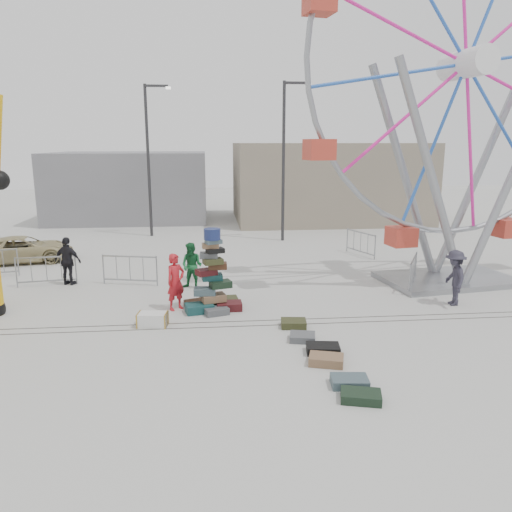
{
  "coord_description": "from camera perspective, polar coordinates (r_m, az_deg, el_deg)",
  "views": [
    {
      "loc": [
        -0.91,
        -12.54,
        5.01
      ],
      "look_at": [
        0.53,
        2.14,
        1.66
      ],
      "focal_mm": 35.0,
      "sensor_mm": 36.0,
      "label": 1
    }
  ],
  "objects": [
    {
      "name": "row_case_2",
      "position": [
        12.48,
        7.66,
        -10.48
      ],
      "size": [
        0.86,
        0.63,
        0.21
      ],
      "primitive_type": "cube",
      "rotation": [
        0.0,
        0.0,
        -0.13
      ],
      "color": "black",
      "rests_on": "ground"
    },
    {
      "name": "building_right",
      "position": [
        33.58,
        8.12,
        8.39
      ],
      "size": [
        12.0,
        8.0,
        5.0
      ],
      "primitive_type": "cube",
      "color": "gray",
      "rests_on": "ground"
    },
    {
      "name": "barricade_dummy_b",
      "position": [
        19.32,
        -22.83,
        -1.57
      ],
      "size": [
        1.99,
        0.4,
        1.1
      ],
      "primitive_type": null,
      "rotation": [
        0.0,
        0.0,
        0.15
      ],
      "color": "gray",
      "rests_on": "ground"
    },
    {
      "name": "row_case_4",
      "position": [
        11.02,
        10.64,
        -13.93
      ],
      "size": [
        0.83,
        0.61,
        0.2
      ],
      "primitive_type": "cube",
      "rotation": [
        0.0,
        0.0,
        -0.11
      ],
      "color": "#445961",
      "rests_on": "ground"
    },
    {
      "name": "parked_suv",
      "position": [
        23.6,
        -25.03,
        0.71
      ],
      "size": [
        4.3,
        2.63,
        1.11
      ],
      "primitive_type": "imported",
      "rotation": [
        0.0,
        0.0,
        1.78
      ],
      "color": "tan",
      "rests_on": "ground"
    },
    {
      "name": "row_case_3",
      "position": [
        11.9,
        8.03,
        -11.68
      ],
      "size": [
        0.91,
        0.74,
        0.21
      ],
      "primitive_type": "cube",
      "rotation": [
        0.0,
        0.0,
        -0.29
      ],
      "color": "#856244",
      "rests_on": "ground"
    },
    {
      "name": "barricade_dummy_c",
      "position": [
        18.48,
        -14.21,
        -1.57
      ],
      "size": [
        1.97,
        0.55,
        1.1
      ],
      "primitive_type": null,
      "rotation": [
        0.0,
        0.0,
        -0.23
      ],
      "color": "gray",
      "rests_on": "ground"
    },
    {
      "name": "building_left",
      "position": [
        35.03,
        -14.08,
        7.82
      ],
      "size": [
        10.0,
        8.0,
        4.4
      ],
      "primitive_type": "cube",
      "color": "gray",
      "rests_on": "ground"
    },
    {
      "name": "pedestrian_black",
      "position": [
        19.1,
        -20.71,
        -0.55
      ],
      "size": [
        1.11,
        0.73,
        1.75
      ],
      "primitive_type": "imported",
      "rotation": [
        0.0,
        0.0,
        2.82
      ],
      "color": "black",
      "rests_on": "ground"
    },
    {
      "name": "row_case_0",
      "position": [
        14.05,
        4.32,
        -7.7
      ],
      "size": [
        0.75,
        0.62,
        0.2
      ],
      "primitive_type": "cube",
      "rotation": [
        0.0,
        0.0,
        -0.12
      ],
      "color": "#373A1D",
      "rests_on": "ground"
    },
    {
      "name": "row_case_1",
      "position": [
        13.16,
        5.33,
        -9.22
      ],
      "size": [
        0.75,
        0.68,
        0.18
      ],
      "primitive_type": "cube",
      "rotation": [
        0.0,
        0.0,
        -0.21
      ],
      "color": "#55585C",
      "rests_on": "ground"
    },
    {
      "name": "steamer_trunk",
      "position": [
        14.34,
        -11.73,
        -7.13
      ],
      "size": [
        0.87,
        0.57,
        0.38
      ],
      "primitive_type": "cube",
      "rotation": [
        0.0,
        0.0,
        -0.12
      ],
      "color": "silver",
      "rests_on": "ground"
    },
    {
      "name": "ferris_wheel",
      "position": [
        19.18,
        22.67,
        16.69
      ],
      "size": [
        11.49,
        3.56,
        13.46
      ],
      "rotation": [
        0.0,
        0.0,
        0.16
      ],
      "color": "gray",
      "rests_on": "ground"
    },
    {
      "name": "ground",
      "position": [
        13.54,
        -1.37,
        -8.93
      ],
      "size": [
        90.0,
        90.0,
        0.0
      ],
      "primitive_type": "plane",
      "color": "#9E9E99",
      "rests_on": "ground"
    },
    {
      "name": "barricade_wheel_back",
      "position": [
        23.17,
        11.86,
        1.43
      ],
      "size": [
        0.81,
        1.9,
        1.1
      ],
      "primitive_type": null,
      "rotation": [
        0.0,
        0.0,
        -1.2
      ],
      "color": "gray",
      "rests_on": "ground"
    },
    {
      "name": "barricade_wheel_front",
      "position": [
        18.39,
        17.48,
        -1.84
      ],
      "size": [
        1.04,
        1.81,
        1.1
      ],
      "primitive_type": null,
      "rotation": [
        0.0,
        0.0,
        1.07
      ],
      "color": "gray",
      "rests_on": "ground"
    },
    {
      "name": "pedestrian_grey",
      "position": [
        16.85,
        21.74,
        -2.32
      ],
      "size": [
        0.8,
        1.22,
        1.77
      ],
      "primitive_type": "imported",
      "rotation": [
        0.0,
        0.0,
        -1.71
      ],
      "color": "#282633",
      "rests_on": "ground"
    },
    {
      "name": "track_line_far",
      "position": [
        14.47,
        -1.67,
        -7.46
      ],
      "size": [
        40.0,
        0.04,
        0.01
      ],
      "primitive_type": "cube",
      "color": "#47443F",
      "rests_on": "ground"
    },
    {
      "name": "row_case_5",
      "position": [
        10.5,
        11.9,
        -15.42
      ],
      "size": [
        0.9,
        0.7,
        0.19
      ],
      "primitive_type": "cube",
      "rotation": [
        0.0,
        0.0,
        -0.26
      ],
      "color": "black",
      "rests_on": "ground"
    },
    {
      "name": "track_line_near",
      "position": [
        14.09,
        -1.56,
        -8.02
      ],
      "size": [
        40.0,
        0.04,
        0.01
      ],
      "primitive_type": "cube",
      "color": "#47443F",
      "rests_on": "ground"
    },
    {
      "name": "pedestrian_red",
      "position": [
        15.4,
        -9.17,
        -2.93
      ],
      "size": [
        0.76,
        0.73,
        1.76
      ],
      "primitive_type": "imported",
      "rotation": [
        0.0,
        0.0,
        0.7
      ],
      "color": "#AF1920",
      "rests_on": "ground"
    },
    {
      "name": "lamp_post_right",
      "position": [
        25.86,
        3.37,
        11.61
      ],
      "size": [
        1.41,
        0.25,
        8.0
      ],
      "color": "#2D2D30",
      "rests_on": "ground"
    },
    {
      "name": "suitcase_tower",
      "position": [
        15.34,
        -4.99,
        -3.55
      ],
      "size": [
        1.81,
        1.6,
        2.53
      ],
      "rotation": [
        0.0,
        0.0,
        0.16
      ],
      "color": "#184749",
      "rests_on": "ground"
    },
    {
      "name": "pedestrian_green",
      "position": [
        17.55,
        -7.34,
        -1.13
      ],
      "size": [
        0.99,
        0.9,
        1.64
      ],
      "primitive_type": "imported",
      "rotation": [
        0.0,
        0.0,
        -0.45
      ],
      "color": "#165B2D",
      "rests_on": "ground"
    },
    {
      "name": "lamp_post_left",
      "position": [
        27.71,
        -12.06,
        11.44
      ],
      "size": [
        1.41,
        0.25,
        8.0
      ],
      "color": "#2D2D30",
      "rests_on": "ground"
    }
  ]
}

